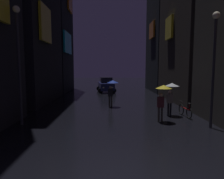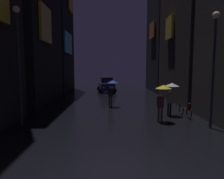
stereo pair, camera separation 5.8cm
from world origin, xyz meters
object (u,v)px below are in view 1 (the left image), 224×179
object	(u,v)px
streetlamp_right_near	(214,57)
bicycle_parked_at_storefront	(185,111)
pedestrian_near_crossing_clear	(171,90)
streetlamp_left_near	(18,53)
pedestrian_midstreet_left_blue	(112,86)
pedestrian_foreground_left_yellow	(163,93)
car_distant	(106,85)

from	to	relation	value
streetlamp_right_near	bicycle_parked_at_storefront	bearing A→B (deg)	99.42
pedestrian_near_crossing_clear	bicycle_parked_at_storefront	world-z (taller)	pedestrian_near_crossing_clear
bicycle_parked_at_storefront	streetlamp_left_near	bearing A→B (deg)	-170.37
streetlamp_left_near	pedestrian_midstreet_left_blue	bearing A→B (deg)	44.77
pedestrian_foreground_left_yellow	car_distant	bearing A→B (deg)	103.08
pedestrian_foreground_left_yellow	streetlamp_left_near	bearing A→B (deg)	-176.81
streetlamp_right_near	streetlamp_left_near	size ratio (longest dim) A/B	0.93
streetlamp_right_near	streetlamp_left_near	xyz separation A→B (m)	(-10.00, 0.78, 0.24)
pedestrian_midstreet_left_blue	streetlamp_left_near	size ratio (longest dim) A/B	0.34
pedestrian_midstreet_left_blue	car_distant	distance (m)	10.08
car_distant	pedestrian_midstreet_left_blue	bearing A→B (deg)	-86.58
pedestrian_midstreet_left_blue	bicycle_parked_at_storefront	world-z (taller)	pedestrian_midstreet_left_blue
pedestrian_midstreet_left_blue	pedestrian_foreground_left_yellow	bearing A→B (deg)	-58.48
pedestrian_midstreet_left_blue	streetlamp_left_near	xyz separation A→B (m)	(-5.02, -4.98, 2.18)
pedestrian_near_crossing_clear	streetlamp_right_near	xyz separation A→B (m)	(1.24, -2.67, 1.94)
streetlamp_left_near	bicycle_parked_at_storefront	bearing A→B (deg)	9.63
car_distant	streetlamp_right_near	world-z (taller)	streetlamp_right_near
pedestrian_near_crossing_clear	pedestrian_midstreet_left_blue	bearing A→B (deg)	140.49
car_distant	streetlamp_left_near	bearing A→B (deg)	-106.41
pedestrian_midstreet_left_blue	bicycle_parked_at_storefront	distance (m)	5.82
pedestrian_midstreet_left_blue	car_distant	world-z (taller)	pedestrian_midstreet_left_blue
bicycle_parked_at_storefront	streetlamp_right_near	world-z (taller)	streetlamp_right_near
pedestrian_foreground_left_yellow	bicycle_parked_at_storefront	world-z (taller)	pedestrian_foreground_left_yellow
pedestrian_midstreet_left_blue	streetlamp_right_near	distance (m)	7.85
pedestrian_near_crossing_clear	streetlamp_left_near	distance (m)	9.23
bicycle_parked_at_storefront	car_distant	world-z (taller)	car_distant
pedestrian_near_crossing_clear	streetlamp_right_near	bearing A→B (deg)	-65.11
bicycle_parked_at_storefront	streetlamp_right_near	size ratio (longest dim) A/B	0.31
pedestrian_foreground_left_yellow	streetlamp_right_near	distance (m)	3.17
bicycle_parked_at_storefront	streetlamp_left_near	world-z (taller)	streetlamp_left_near
pedestrian_foreground_left_yellow	pedestrian_midstreet_left_blue	size ratio (longest dim) A/B	1.00
pedestrian_near_crossing_clear	bicycle_parked_at_storefront	xyz separation A→B (m)	(0.84, -0.27, -1.28)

